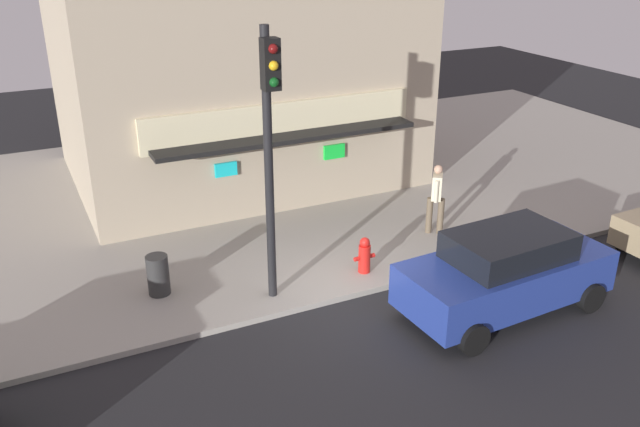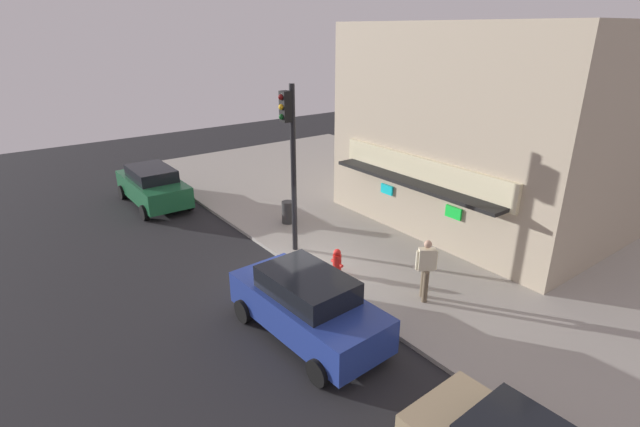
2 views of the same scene
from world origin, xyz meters
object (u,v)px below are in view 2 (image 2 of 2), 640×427
at_px(fire_hydrant, 337,262).
at_px(parked_car_green, 153,186).
at_px(parked_car_blue, 307,305).
at_px(trash_can, 288,212).
at_px(pedestrian, 426,267).
at_px(traffic_light, 291,149).

relative_size(fire_hydrant, parked_car_green, 0.19).
bearing_deg(parked_car_green, parked_car_blue, -0.74).
bearing_deg(parked_car_blue, trash_can, 150.64).
relative_size(fire_hydrant, parked_car_blue, 0.19).
bearing_deg(trash_can, parked_car_green, -148.84).
bearing_deg(pedestrian, parked_car_green, -165.07).
relative_size(pedestrian, parked_car_blue, 0.40).
height_order(trash_can, pedestrian, pedestrian).
bearing_deg(fire_hydrant, pedestrian, 21.62).
height_order(traffic_light, pedestrian, traffic_light).
distance_m(traffic_light, fire_hydrant, 3.91).
xyz_separation_m(traffic_light, parked_car_blue, (4.16, -2.34, -2.81)).
height_order(trash_can, parked_car_blue, parked_car_blue).
bearing_deg(trash_can, pedestrian, -0.15).
distance_m(traffic_light, pedestrian, 5.67).
bearing_deg(traffic_light, parked_car_green, -164.31).
bearing_deg(parked_car_blue, fire_hydrant, 127.22).
distance_m(fire_hydrant, parked_car_blue, 3.15).
relative_size(trash_can, parked_car_green, 0.19).
height_order(traffic_light, parked_car_blue, traffic_light).
bearing_deg(trash_can, parked_car_blue, -29.36).
height_order(pedestrian, parked_car_blue, pedestrian).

